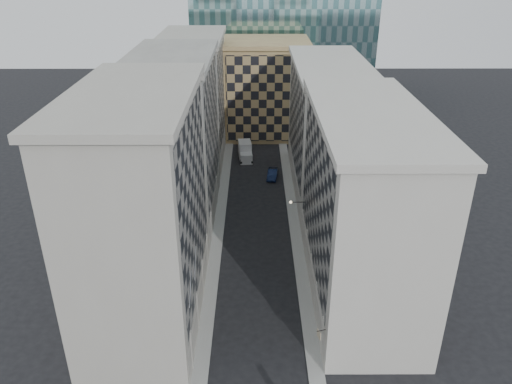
{
  "coord_description": "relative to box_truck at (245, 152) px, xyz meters",
  "views": [
    {
      "loc": [
        -0.3,
        -31.18,
        34.59
      ],
      "look_at": [
        -0.16,
        13.45,
        12.78
      ],
      "focal_mm": 35.0,
      "sensor_mm": 36.0,
      "label": 1
    }
  ],
  "objects": [
    {
      "name": "sidewalk_east",
      "position": [
        7.24,
        -23.61,
        -1.23
      ],
      "size": [
        1.5,
        100.0,
        0.15
      ],
      "primitive_type": "cube",
      "color": "gray",
      "rests_on": "ground"
    },
    {
      "name": "tan_block",
      "position": [
        3.99,
        14.29,
        8.13
      ],
      "size": [
        16.8,
        14.8,
        18.8
      ],
      "color": "tan",
      "rests_on": "ground"
    },
    {
      "name": "shop_sign",
      "position": [
        7.41,
        -50.61,
        2.52
      ],
      "size": [
        0.85,
        0.75,
        0.85
      ],
      "rotation": [
        0.0,
        0.0,
        0.3
      ],
      "color": "black",
      "rests_on": "ground"
    },
    {
      "name": "sidewalk_west",
      "position": [
        -3.26,
        -23.61,
        -1.23
      ],
      "size": [
        1.5,
        100.0,
        0.15
      ],
      "primitive_type": "cube",
      "color": "gray",
      "rests_on": "ground"
    },
    {
      "name": "bldg_right_b",
      "position": [
        12.89,
        -11.61,
        8.54
      ],
      "size": [
        10.8,
        28.8,
        19.7
      ],
      "color": "beige",
      "rests_on": "ground"
    },
    {
      "name": "box_truck",
      "position": [
        0.0,
        0.0,
        0.0
      ],
      "size": [
        2.78,
        5.68,
        3.01
      ],
      "rotation": [
        0.0,
        0.0,
        0.1
      ],
      "color": "silver",
      "rests_on": "ground"
    },
    {
      "name": "flagpoles_left",
      "position": [
        -3.91,
        -47.61,
        6.69
      ],
      "size": [
        0.1,
        6.33,
        2.33
      ],
      "color": "gray",
      "rests_on": "ground"
    },
    {
      "name": "bldg_left_a",
      "position": [
        -8.89,
        -42.61,
        10.51
      ],
      "size": [
        10.8,
        22.8,
        23.7
      ],
      "color": "#A7A196",
      "rests_on": "ground"
    },
    {
      "name": "bracket_lamp",
      "position": [
        6.37,
        -29.61,
        4.89
      ],
      "size": [
        1.98,
        0.36,
        0.36
      ],
      "color": "black",
      "rests_on": "ground"
    },
    {
      "name": "bldg_right_a",
      "position": [
        12.87,
        -38.61,
        9.01
      ],
      "size": [
        10.8,
        26.8,
        20.7
      ],
      "color": "beige",
      "rests_on": "ground"
    },
    {
      "name": "bldg_left_b",
      "position": [
        -8.89,
        -20.61,
        10.01
      ],
      "size": [
        10.8,
        22.8,
        22.7
      ],
      "color": "gray",
      "rests_on": "ground"
    },
    {
      "name": "dark_car",
      "position": [
        4.71,
        -8.7,
        -0.57
      ],
      "size": [
        2.15,
        4.67,
        1.48
      ],
      "primitive_type": "imported",
      "rotation": [
        0.0,
        0.0,
        -0.13
      ],
      "color": "#101B3C",
      "rests_on": "ground"
    },
    {
      "name": "bldg_left_c",
      "position": [
        -8.89,
        1.39,
        9.52
      ],
      "size": [
        10.8,
        22.8,
        21.7
      ],
      "color": "#A7A196",
      "rests_on": "ground"
    }
  ]
}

